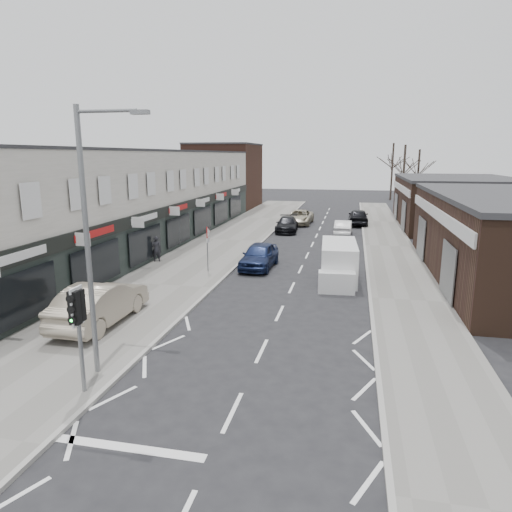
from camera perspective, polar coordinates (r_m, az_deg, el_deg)
The scene contains 20 objects.
ground at distance 14.64m, azimuth -0.87°, elevation -14.92°, with size 160.00×160.00×0.00m, color black.
pavement_left at distance 36.60m, azimuth -3.53°, elevation 1.97°, with size 5.50×64.00×0.12m, color slate.
pavement_right at distance 35.42m, azimuth 16.36°, elevation 1.12°, with size 3.50×64.00×0.12m, color slate.
shop_terrace_left at distance 36.25m, azimuth -15.10°, elevation 7.03°, with size 8.00×41.00×7.10m, color silver.
brick_block_far at distance 60.02m, azimuth -3.96°, elevation 9.86°, with size 8.00×10.00×8.00m, color #43261D.
right_unit_far at distance 47.85m, azimuth 23.63°, elevation 6.08°, with size 10.00×16.00×4.50m, color #3A251A.
tree_far_a at distance 61.34m, azimuth 17.69°, elevation 5.61°, with size 3.60×3.60×8.00m, color #382D26, non-canonical shape.
tree_far_b at distance 67.55m, azimuth 19.34°, elevation 6.08°, with size 3.60×3.60×7.50m, color #382D26, non-canonical shape.
tree_far_c at distance 73.19m, azimuth 16.42°, elevation 6.72°, with size 3.60×3.60×8.50m, color #382D26, non-canonical shape.
traffic_light at distance 13.62m, azimuth -21.41°, elevation -6.92°, with size 0.28×0.60×3.10m.
street_lamp at distance 14.16m, azimuth -19.87°, elevation 3.14°, with size 2.23×0.22×8.00m.
warning_sign at distance 26.34m, azimuth -6.04°, elevation 2.51°, with size 0.12×0.80×2.70m.
white_van at distance 25.35m, azimuth 10.28°, elevation -0.85°, with size 2.10×5.37×2.06m.
sedan_on_pavement at distance 19.36m, azimuth -18.87°, elevation -5.56°, with size 1.78×5.11×1.68m, color #9E927E.
pedestrian at distance 29.58m, azimuth -12.36°, elevation 0.88°, with size 0.59×0.39×1.62m, color black.
parked_car_left_a at distance 27.72m, azimuth 0.40°, elevation 0.05°, with size 1.80×4.46×1.52m, color #162247.
parked_car_left_b at distance 40.98m, azimuth 3.88°, elevation 3.95°, with size 1.86×4.57×1.33m, color black.
parked_car_left_c at distance 45.69m, azimuth 5.47°, elevation 4.85°, with size 2.32×5.04×1.40m, color #ACA389.
parked_car_right_a at distance 39.87m, azimuth 10.84°, elevation 3.50°, with size 1.38×3.94×1.30m, color silver.
parked_car_right_b at distance 46.01m, azimuth 12.66°, elevation 4.79°, with size 1.89×4.69×1.60m, color black.
Camera 1 is at (2.91, -12.67, 6.74)m, focal length 32.00 mm.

